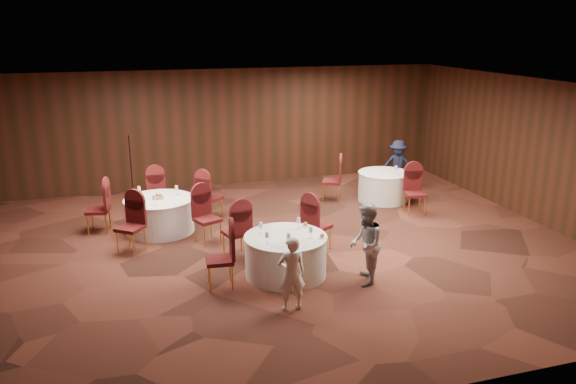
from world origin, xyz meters
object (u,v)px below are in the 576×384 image
object	(u,v)px
woman_a	(291,274)
man_c	(398,165)
woman_b	(365,244)
table_main	(286,255)
table_right	(383,186)
mic_stand	(132,181)
table_left	(160,215)

from	to	relation	value
woman_a	man_c	bearing A→B (deg)	-129.65
woman_a	man_c	size ratio (longest dim) A/B	0.90
woman_b	man_c	world-z (taller)	woman_b
table_main	woman_b	bearing A→B (deg)	-30.21
table_right	mic_stand	distance (m)	6.42
man_c	table_left	bearing A→B (deg)	-131.76
table_left	table_right	size ratio (longest dim) A/B	1.16
table_left	table_right	world-z (taller)	same
table_main	table_right	bearing A→B (deg)	44.09
table_left	woman_a	xyz separation A→B (m)	(1.70, -4.18, 0.24)
woman_a	woman_b	distance (m)	1.60
mic_stand	table_right	bearing A→B (deg)	-17.14
table_main	table_left	size ratio (longest dim) A/B	0.99
table_main	table_left	xyz separation A→B (m)	(-1.98, 2.93, 0.00)
mic_stand	woman_b	size ratio (longest dim) A/B	1.16
mic_stand	woman_b	bearing A→B (deg)	-59.13
man_c	table_main	bearing A→B (deg)	-100.09
man_c	woman_a	bearing A→B (deg)	-94.64
woman_b	man_c	size ratio (longest dim) A/B	1.06
table_main	table_left	distance (m)	3.54
mic_stand	woman_b	world-z (taller)	mic_stand
table_main	mic_stand	bearing A→B (deg)	114.31
table_left	table_right	bearing A→B (deg)	6.30
woman_b	man_c	distance (m)	6.05
table_main	table_right	world-z (taller)	same
table_left	man_c	world-z (taller)	man_c
woman_a	woman_b	xyz separation A→B (m)	(1.50, 0.54, 0.11)
woman_a	man_c	world-z (taller)	man_c
table_right	woman_a	world-z (taller)	woman_a
table_left	man_c	bearing A→B (deg)	12.62
woman_b	man_c	bearing A→B (deg)	170.53
table_left	man_c	distance (m)	6.63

